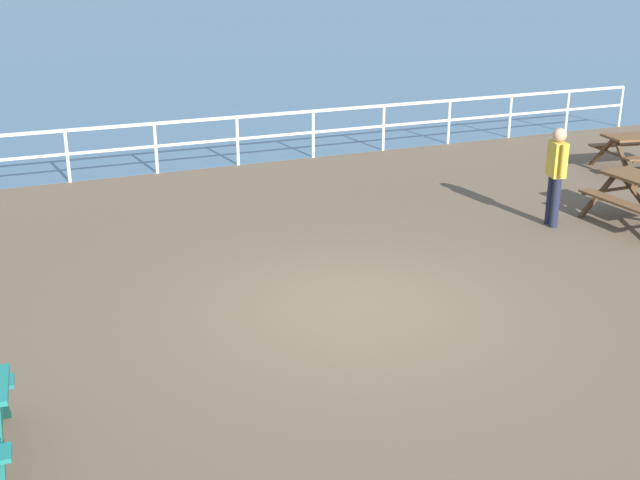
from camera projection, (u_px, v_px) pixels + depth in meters
ground_plane at (356, 314)px, 10.40m from camera, size 30.00×24.00×0.20m
sea_band at (30, 21)px, 56.03m from camera, size 142.00×90.00×0.01m
seaward_railing at (197, 135)px, 16.82m from camera, size 23.07×0.07×1.08m
visitor at (556, 171)px, 13.19m from camera, size 0.30×0.52×1.66m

